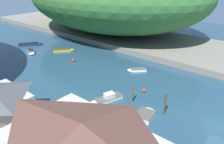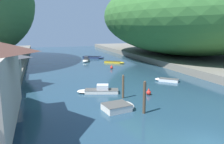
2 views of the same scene
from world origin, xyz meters
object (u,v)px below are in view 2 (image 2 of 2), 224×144
boat_far_right_bank (94,57)px  channel_buoy_near (112,67)px  boat_near_quay (166,80)px  boat_white_cruiser (120,107)px  boat_small_dinghy (86,60)px  boat_yellow_tender (115,62)px  boat_open_rowboat (98,90)px  channel_buoy_far (149,92)px

boat_far_right_bank → channel_buoy_near: (-0.78, -17.93, 0.08)m
boat_near_quay → boat_white_cruiser: boat_white_cruiser is taller
boat_small_dinghy → boat_yellow_tender: boat_small_dinghy is taller
boat_near_quay → channel_buoy_near: (-4.78, 13.42, 0.12)m
boat_small_dinghy → channel_buoy_near: size_ratio=4.01×
boat_open_rowboat → boat_near_quay: (12.23, 2.73, -0.11)m
boat_near_quay → boat_white_cruiser: (-11.70, -9.54, 0.12)m
boat_open_rowboat → boat_yellow_tender: 25.72m
boat_white_cruiser → channel_buoy_far: channel_buoy_far is taller
boat_far_right_bank → channel_buoy_far: channel_buoy_far is taller
boat_near_quay → boat_far_right_bank: size_ratio=0.57×
boat_near_quay → boat_far_right_bank: bearing=51.2°
boat_yellow_tender → boat_far_right_bank: size_ratio=0.75×
boat_open_rowboat → boat_near_quay: 12.53m
channel_buoy_near → boat_yellow_tender: bearing=64.9°
boat_open_rowboat → boat_white_cruiser: bearing=-157.1°
boat_open_rowboat → boat_small_dinghy: boat_small_dinghy is taller
boat_open_rowboat → channel_buoy_near: size_ratio=6.24×
boat_open_rowboat → channel_buoy_far: bearing=-98.6°
boat_small_dinghy → boat_white_cruiser: bearing=106.8°
boat_yellow_tender → boat_white_cruiser: 31.85m
channel_buoy_near → boat_small_dinghy: bearing=103.9°
boat_small_dinghy → channel_buoy_far: boat_small_dinghy is taller
boat_far_right_bank → boat_open_rowboat: bearing=20.4°
channel_buoy_far → boat_near_quay: bearing=42.7°
boat_near_quay → channel_buoy_far: bearing=176.6°
boat_far_right_bank → channel_buoy_far: size_ratio=6.91×
boat_small_dinghy → channel_buoy_far: bearing=116.0°
boat_white_cruiser → boat_far_right_bank: bearing=161.0°
boat_yellow_tender → channel_buoy_near: bearing=14.6°
boat_near_quay → channel_buoy_far: (-6.27, -5.78, 0.12)m
boat_open_rowboat → boat_small_dinghy: (4.50, 28.07, 0.09)m
channel_buoy_far → channel_buoy_near: bearing=85.6°
boat_white_cruiser → channel_buoy_near: size_ratio=3.91×
boat_open_rowboat → boat_small_dinghy: bearing=9.4°
boat_near_quay → boat_far_right_bank: (-4.00, 31.34, 0.04)m
boat_open_rowboat → boat_small_dinghy: size_ratio=1.56×
boat_near_quay → boat_open_rowboat: bearing=146.5°
boat_small_dinghy → boat_far_right_bank: 7.06m
boat_white_cruiser → boat_open_rowboat: bearing=176.1°
boat_yellow_tender → channel_buoy_far: bearing=29.3°
boat_near_quay → channel_buoy_near: channel_buoy_near is taller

